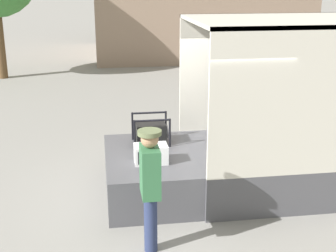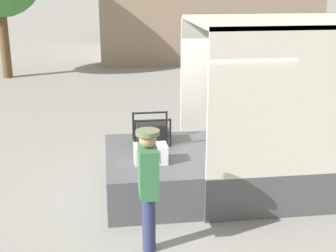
# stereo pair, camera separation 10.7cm
# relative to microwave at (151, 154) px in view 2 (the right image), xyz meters

# --- Properties ---
(ground_plane) EXTENTS (160.00, 160.00, 0.00)m
(ground_plane) POSITION_rel_microwave_xyz_m (0.74, 0.38, -0.86)
(ground_plane) COLOR gray
(tailgate_deck) EXTENTS (1.46, 2.28, 0.71)m
(tailgate_deck) POSITION_rel_microwave_xyz_m (0.01, 0.38, -0.51)
(tailgate_deck) COLOR #4C4C51
(tailgate_deck) RESTS_ON ground
(microwave) EXTENTS (0.53, 0.34, 0.30)m
(microwave) POSITION_rel_microwave_xyz_m (0.00, 0.00, 0.00)
(microwave) COLOR white
(microwave) RESTS_ON tailgate_deck
(portable_generator) EXTENTS (0.65, 0.52, 0.52)m
(portable_generator) POSITION_rel_microwave_xyz_m (0.13, 0.93, 0.05)
(portable_generator) COLOR black
(portable_generator) RESTS_ON tailgate_deck
(worker_person) EXTENTS (0.31, 0.44, 1.73)m
(worker_person) POSITION_rel_microwave_xyz_m (-0.17, -1.42, 0.20)
(worker_person) COLOR navy
(worker_person) RESTS_ON ground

